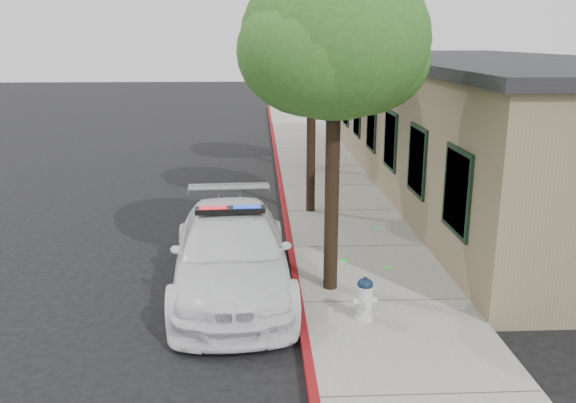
# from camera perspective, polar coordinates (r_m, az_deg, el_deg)

# --- Properties ---
(ground) EXTENTS (120.00, 120.00, 0.00)m
(ground) POSITION_cam_1_polar(r_m,az_deg,el_deg) (11.13, 0.77, -10.28)
(ground) COLOR black
(ground) RESTS_ON ground
(sidewalk) EXTENTS (3.20, 60.00, 0.15)m
(sidewalk) POSITION_cam_1_polar(r_m,az_deg,el_deg) (14.03, 6.56, -4.51)
(sidewalk) COLOR gray
(sidewalk) RESTS_ON ground
(red_curb) EXTENTS (0.14, 60.00, 0.16)m
(red_curb) POSITION_cam_1_polar(r_m,az_deg,el_deg) (13.87, 0.25, -4.62)
(red_curb) COLOR maroon
(red_curb) RESTS_ON ground
(clapboard_building) EXTENTS (7.30, 20.89, 4.24)m
(clapboard_building) POSITION_cam_1_polar(r_m,az_deg,el_deg) (20.56, 18.25, 7.05)
(clapboard_building) COLOR #867558
(clapboard_building) RESTS_ON ground
(police_car) EXTENTS (2.54, 5.60, 1.71)m
(police_car) POSITION_cam_1_polar(r_m,az_deg,el_deg) (11.68, -5.41, -4.83)
(police_car) COLOR white
(police_car) RESTS_ON ground
(fire_hydrant) EXTENTS (0.44, 0.38, 0.76)m
(fire_hydrant) POSITION_cam_1_polar(r_m,az_deg,el_deg) (10.38, 7.32, -9.14)
(fire_hydrant) COLOR silver
(fire_hydrant) RESTS_ON sidewalk
(street_tree_near) EXTENTS (3.46, 3.30, 6.04)m
(street_tree_near) POSITION_cam_1_polar(r_m,az_deg,el_deg) (10.76, 4.54, 14.44)
(street_tree_near) COLOR black
(street_tree_near) RESTS_ON sidewalk
(street_tree_mid) EXTENTS (3.17, 2.91, 5.55)m
(street_tree_mid) POSITION_cam_1_polar(r_m,az_deg,el_deg) (16.12, 2.37, 13.62)
(street_tree_mid) COLOR black
(street_tree_mid) RESTS_ON sidewalk
(street_tree_far) EXTENTS (3.23, 2.96, 5.61)m
(street_tree_far) POSITION_cam_1_polar(r_m,az_deg,el_deg) (21.62, 2.36, 14.11)
(street_tree_far) COLOR black
(street_tree_far) RESTS_ON sidewalk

